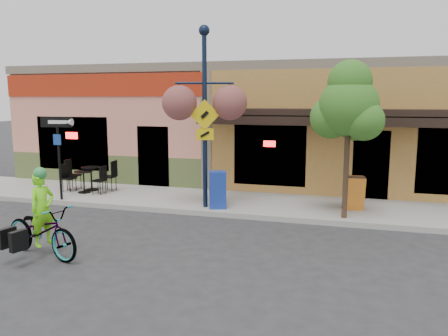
% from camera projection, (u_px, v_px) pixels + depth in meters
% --- Properties ---
extents(ground, '(90.00, 90.00, 0.00)m').
position_uv_depth(ground, '(203.00, 221.00, 11.75)').
color(ground, '#2D2D30').
rests_on(ground, ground).
extents(sidewalk, '(24.00, 3.00, 0.15)m').
position_uv_depth(sidewalk, '(223.00, 202.00, 13.64)').
color(sidewalk, '#9E9B93').
rests_on(sidewalk, ground).
extents(curb, '(24.00, 0.12, 0.15)m').
position_uv_depth(curb, '(209.00, 214.00, 12.27)').
color(curb, '#A8A59E').
rests_on(curb, ground).
extents(building, '(18.20, 8.20, 4.50)m').
position_uv_depth(building, '(258.00, 123.00, 18.53)').
color(building, '#E1886F').
rests_on(building, ground).
extents(bicycle, '(2.22, 1.25, 1.10)m').
position_uv_depth(bicycle, '(42.00, 231.00, 9.09)').
color(bicycle, maroon).
rests_on(bicycle, ground).
extents(cyclist_rider, '(0.50, 0.64, 1.53)m').
position_uv_depth(cyclist_rider, '(43.00, 221.00, 9.04)').
color(cyclist_rider, '#7DFF1A').
rests_on(cyclist_rider, ground).
extents(lamp_post, '(1.76, 1.13, 5.13)m').
position_uv_depth(lamp_post, '(205.00, 118.00, 12.32)').
color(lamp_post, '#0F1B31').
rests_on(lamp_post, sidewalk).
extents(one_way_sign, '(1.01, 0.37, 2.58)m').
position_uv_depth(one_way_sign, '(59.00, 159.00, 13.45)').
color(one_way_sign, black).
rests_on(one_way_sign, sidewalk).
extents(cafe_set_left, '(1.65, 0.92, 0.96)m').
position_uv_depth(cafe_set_left, '(84.00, 179.00, 14.56)').
color(cafe_set_left, black).
rests_on(cafe_set_left, sidewalk).
extents(cafe_set_right, '(1.82, 1.01, 1.06)m').
position_uv_depth(cafe_set_right, '(91.00, 175.00, 14.96)').
color(cafe_set_right, black).
rests_on(cafe_set_right, sidewalk).
extents(newspaper_box_blue, '(0.59, 0.55, 1.06)m').
position_uv_depth(newspaper_box_blue, '(218.00, 190.00, 12.53)').
color(newspaper_box_blue, '#1A37A0').
rests_on(newspaper_box_blue, sidewalk).
extents(newspaper_box_grey, '(0.45, 0.42, 0.82)m').
position_uv_depth(newspaper_box_grey, '(217.00, 190.00, 13.11)').
color(newspaper_box_grey, '#9F9F9F').
rests_on(newspaper_box_grey, sidewalk).
extents(street_tree, '(1.85, 1.85, 4.15)m').
position_uv_depth(street_tree, '(347.00, 140.00, 11.25)').
color(street_tree, '#3D7A26').
rests_on(street_tree, sidewalk).
extents(sandwich_board, '(0.62, 0.48, 0.96)m').
position_uv_depth(sandwich_board, '(354.00, 194.00, 12.16)').
color(sandwich_board, orange).
rests_on(sandwich_board, sidewalk).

